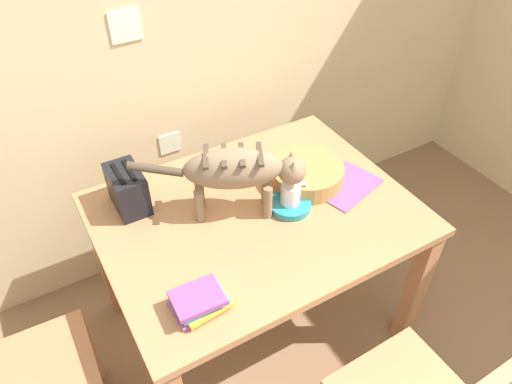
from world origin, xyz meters
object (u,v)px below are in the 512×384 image
Objects in this scene: dining_table at (256,226)px; magazine at (346,185)px; cat at (238,171)px; toaster at (127,189)px; saucer_bowl at (290,205)px; wooden_chair_near at (20,382)px; wicker_basket at (306,174)px; book_stack at (199,301)px; coffee_mug at (291,193)px.

dining_table is 4.38× the size of magazine.
toaster is at bearing -98.39° from cat.
magazine is at bearing -1.07° from saucer_bowl.
toaster is 0.21× the size of wooden_chair_near.
saucer_bowl is (0.13, -0.05, 0.10)m from dining_table.
cat is 0.37m from wicker_basket.
toaster is (-0.36, 0.25, -0.12)m from cat.
dining_table is 6.54× the size of book_stack.
coffee_mug is 0.58m from book_stack.
cat is at bearing 45.95° from book_stack.
coffee_mug is 0.39× the size of wicker_basket.
dining_table is 0.30m from cat.
magazine is at bearing -1.09° from coffee_mug.
magazine is (0.28, -0.01, -0.07)m from coffee_mug.
saucer_bowl is (0.18, -0.09, -0.19)m from cat.
dining_table is 3.91× the size of wicker_basket.
wooden_chair_near reaches higher than coffee_mug.
book_stack is (-0.52, -0.26, -0.04)m from coffee_mug.
cat is 3.58× the size of saucer_bowl.
magazine is 0.89× the size of wicker_basket.
coffee_mug is 0.28m from magazine.
toaster reaches higher than coffee_mug.
book_stack is at bearing -151.44° from wicker_basket.
toaster is (-0.55, 0.33, 0.07)m from saucer_bowl.
toaster reaches higher than book_stack.
wicker_basket is at bearing 35.87° from coffee_mug.
cat is (-0.06, 0.04, 0.29)m from dining_table.
wicker_basket is 0.33× the size of wooden_chair_near.
cat reaches higher than dining_table.
coffee_mug is 1.18m from wooden_chair_near.
wooden_chair_near is at bearing 165.16° from magazine.
wicker_basket is 0.74m from toaster.
dining_table is 10.12× the size of coffee_mug.
dining_table is at bearing -168.78° from wicker_basket.
saucer_bowl is 0.19m from wicker_basket.
toaster is at bearing 148.75° from saucer_bowl.
magazine is at bearing 104.18° from cat.
cat is 5.02× the size of coffee_mug.
book_stack is 0.71m from wooden_chair_near.
wooden_chair_near is (-0.57, -0.37, -0.36)m from toaster.
cat reaches higher than wooden_chair_near.
book_stack is 0.94× the size of toaster.
dining_table is 0.21m from coffee_mug.
wooden_chair_near is at bearing -177.91° from saucer_bowl.
wooden_chair_near is at bearing -173.42° from wicker_basket.
cat reaches higher than book_stack.
book_stack is at bearing -153.70° from coffee_mug.
cat is 2.17× the size of magazine.
toaster is (-0.70, 0.23, 0.04)m from wicker_basket.
dining_table is at bearing 158.87° from coffee_mug.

